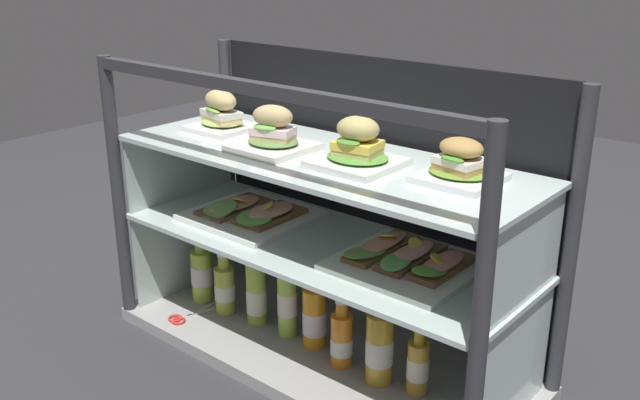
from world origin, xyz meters
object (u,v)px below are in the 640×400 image
object	(u,v)px
juice_bottle_back_right	(418,366)
kitchen_scissors	(184,317)
plated_roll_sandwich_mid_right	(221,114)
plated_roll_sandwich_far_left	(273,135)
juice_bottle_front_left_end	(380,346)
plated_roll_sandwich_far_right	(357,149)
open_sandwich_tray_mid_left	(251,213)
juice_bottle_back_left	(315,316)
plated_roll_sandwich_right_of_center	(460,166)
juice_bottle_near_post	(256,292)
juice_bottle_front_second	(342,339)
open_sandwich_tray_far_right	(407,260)
juice_bottle_front_right_end	(225,288)
juice_bottle_back_center	(287,302)
juice_bottle_tucked_behind	(202,273)

from	to	relation	value
juice_bottle_back_right	kitchen_scissors	bearing A→B (deg)	-169.32
plated_roll_sandwich_mid_right	plated_roll_sandwich_far_left	distance (m)	0.28
juice_bottle_front_left_end	juice_bottle_back_right	bearing A→B (deg)	12.68
plated_roll_sandwich_far_right	kitchen_scissors	size ratio (longest dim) A/B	1.07
open_sandwich_tray_mid_left	juice_bottle_back_left	distance (m)	0.36
plated_roll_sandwich_right_of_center	juice_bottle_near_post	bearing A→B (deg)	-173.14
juice_bottle_near_post	juice_bottle_front_second	size ratio (longest dim) A/B	1.25
juice_bottle_back_left	juice_bottle_front_left_end	world-z (taller)	juice_bottle_front_left_end
juice_bottle_near_post	juice_bottle_back_left	size ratio (longest dim) A/B	1.10
open_sandwich_tray_far_right	plated_roll_sandwich_far_left	bearing A→B (deg)	-171.16
kitchen_scissors	juice_bottle_front_right_end	bearing A→B (deg)	59.54
juice_bottle_back_left	juice_bottle_front_left_end	xyz separation A→B (m)	(0.24, -0.03, 0.01)
plated_roll_sandwich_far_right	juice_bottle_near_post	bearing A→B (deg)	-177.90
juice_bottle_near_post	kitchen_scissors	bearing A→B (deg)	-144.71
juice_bottle_front_right_end	juice_bottle_back_center	bearing A→B (deg)	6.01
plated_roll_sandwich_mid_right	open_sandwich_tray_far_right	world-z (taller)	plated_roll_sandwich_mid_right
juice_bottle_front_left_end	plated_roll_sandwich_far_right	bearing A→B (deg)	165.47
plated_roll_sandwich_far_left	juice_bottle_tucked_behind	size ratio (longest dim) A/B	0.87
plated_roll_sandwich_mid_right	plated_roll_sandwich_far_right	size ratio (longest dim) A/B	0.89
juice_bottle_front_second	open_sandwich_tray_far_right	bearing A→B (deg)	22.08
juice_bottle_front_right_end	juice_bottle_front_left_end	size ratio (longest dim) A/B	0.79
kitchen_scissors	juice_bottle_near_post	bearing A→B (deg)	35.29
open_sandwich_tray_mid_left	kitchen_scissors	world-z (taller)	open_sandwich_tray_mid_left
juice_bottle_front_second	juice_bottle_front_left_end	world-z (taller)	juice_bottle_front_left_end
juice_bottle_near_post	juice_bottle_back_left	distance (m)	0.22
plated_roll_sandwich_far_right	juice_bottle_front_right_end	size ratio (longest dim) A/B	0.98
juice_bottle_tucked_behind	plated_roll_sandwich_far_left	bearing A→B (deg)	-1.08
plated_roll_sandwich_far_right	juice_bottle_front_right_end	distance (m)	0.72
plated_roll_sandwich_mid_right	juice_bottle_back_right	bearing A→B (deg)	-3.02
plated_roll_sandwich_far_right	plated_roll_sandwich_right_of_center	bearing A→B (deg)	13.48
juice_bottle_tucked_behind	juice_bottle_near_post	world-z (taller)	juice_bottle_near_post
open_sandwich_tray_far_right	juice_bottle_back_right	distance (m)	0.27
plated_roll_sandwich_right_of_center	juice_bottle_front_left_end	size ratio (longest dim) A/B	0.70
juice_bottle_back_center	juice_bottle_back_left	size ratio (longest dim) A/B	1.10
plated_roll_sandwich_far_right	juice_bottle_front_second	xyz separation A→B (m)	(-0.02, -0.03, -0.53)
juice_bottle_front_right_end	juice_bottle_front_second	bearing A→B (deg)	0.19
plated_roll_sandwich_mid_right	juice_bottle_back_right	distance (m)	0.92
juice_bottle_near_post	plated_roll_sandwich_mid_right	bearing A→B (deg)	164.28
open_sandwich_tray_mid_left	juice_bottle_back_left	size ratio (longest dim) A/B	1.48
open_sandwich_tray_mid_left	juice_bottle_back_center	distance (m)	0.28
juice_bottle_back_center	juice_bottle_front_second	bearing A→B (deg)	-6.14
plated_roll_sandwich_far_right	plated_roll_sandwich_right_of_center	distance (m)	0.26
open_sandwich_tray_mid_left	juice_bottle_front_second	xyz separation A→B (m)	(0.38, -0.04, -0.26)
juice_bottle_front_right_end	juice_bottle_front_left_end	bearing A→B (deg)	0.48
plated_roll_sandwich_mid_right	juice_bottle_back_left	size ratio (longest dim) A/B	0.77
plated_roll_sandwich_right_of_center	juice_bottle_front_second	distance (m)	0.60
juice_bottle_near_post	kitchen_scissors	size ratio (longest dim) A/B	1.37
plated_roll_sandwich_right_of_center	juice_bottle_front_second	xyz separation A→B (m)	(-0.27, -0.09, -0.52)
open_sandwich_tray_far_right	kitchen_scissors	size ratio (longest dim) A/B	1.83
plated_roll_sandwich_right_of_center	juice_bottle_front_second	world-z (taller)	plated_roll_sandwich_right_of_center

